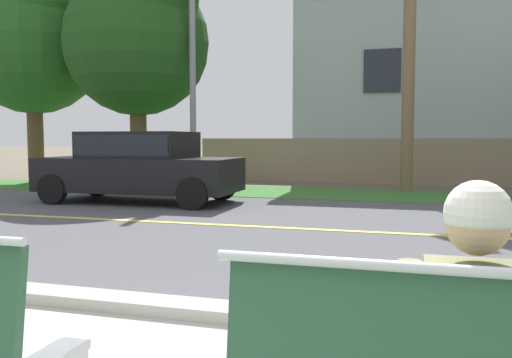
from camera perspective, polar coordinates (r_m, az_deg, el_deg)
The scene contains 12 objects.
ground_plane at distance 9.53m, azimuth 9.78°, elevation -4.06°, with size 140.00×140.00×0.00m, color #665B4C.
curb_edge at distance 4.09m, azimuth 0.73°, elevation -14.68°, with size 44.00×0.30×0.11m, color #ADA89E.
street_asphalt at distance 8.06m, azimuth 8.60°, elevation -5.56°, with size 52.00×8.00×0.01m, color #515156.
road_centre_line at distance 8.06m, azimuth 8.60°, elevation -5.53°, with size 48.00×0.14×0.01m, color #E0CC4C.
far_verge_grass at distance 13.30m, azimuth 11.59°, elevation -1.67°, with size 48.00×2.80×0.02m, color #38702D.
seated_person_olive at distance 2.13m, azimuth 22.22°, elevation -15.56°, with size 0.52×0.68×1.25m.
car_black_far at distance 11.72m, azimuth -12.54°, elevation 1.66°, with size 4.30×1.86×1.54m.
streetlamp at distance 14.27m, azimuth -6.56°, elevation 13.88°, with size 0.24×2.10×6.51m.
shade_tree_far_left at distance 18.07m, azimuth -22.92°, elevation 14.41°, with size 4.33×4.33×7.14m.
shade_tree_left at distance 15.67m, azimuth -12.51°, elevation 15.30°, with size 4.09×4.09×6.75m.
garden_wall at distance 16.53m, azimuth 15.83°, elevation 1.83°, with size 13.00×0.36×1.40m, color gray.
house_across_street at distance 19.88m, azimuth 20.58°, elevation 10.12°, with size 10.85×6.91×6.85m.
Camera 1 is at (1.02, -1.38, 1.39)m, focal length 36.90 mm.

